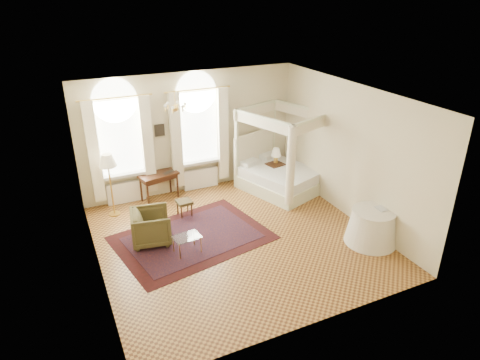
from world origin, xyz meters
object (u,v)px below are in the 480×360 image
at_px(coffee_table, 187,238).
at_px(side_table, 372,227).
at_px(stool, 184,203).
at_px(floor_lamp, 108,164).
at_px(nightstand, 275,174).
at_px(writing_desk, 159,177).
at_px(canopy_bed, 281,172).
at_px(armchair, 151,227).

xyz_separation_m(coffee_table, side_table, (3.89, -1.35, 0.03)).
bearing_deg(stool, floor_lamp, 153.46).
bearing_deg(stool, side_table, -40.65).
xyz_separation_m(nightstand, side_table, (0.47, -3.58, 0.06)).
bearing_deg(stool, nightstand, 12.30).
bearing_deg(floor_lamp, stool, -26.54).
relative_size(writing_desk, coffee_table, 1.75).
bearing_deg(coffee_table, stool, 73.78).
relative_size(floor_lamp, side_table, 1.40).
bearing_deg(canopy_bed, floor_lamp, 173.66).
relative_size(writing_desk, side_table, 0.94).
height_order(floor_lamp, side_table, floor_lamp).
bearing_deg(canopy_bed, writing_desk, 165.54).
xyz_separation_m(canopy_bed, armchair, (-3.99, -1.15, -0.13)).
bearing_deg(nightstand, canopy_bed, -91.74).
relative_size(canopy_bed, nightstand, 3.88).
distance_m(canopy_bed, side_table, 3.27).
bearing_deg(armchair, side_table, -105.18).
xyz_separation_m(nightstand, stool, (-2.95, -0.64, 0.02)).
relative_size(nightstand, side_table, 0.56).
distance_m(nightstand, writing_desk, 3.33).
bearing_deg(writing_desk, nightstand, -8.59).
height_order(stool, floor_lamp, floor_lamp).
distance_m(canopy_bed, armchair, 4.16).
bearing_deg(floor_lamp, writing_desk, 14.69).
distance_m(coffee_table, floor_lamp, 2.85).
relative_size(stool, side_table, 0.35).
xyz_separation_m(writing_desk, side_table, (3.75, -4.08, -0.25)).
xyz_separation_m(canopy_bed, nightstand, (0.01, 0.35, -0.19)).
bearing_deg(canopy_bed, armchair, -163.94).
bearing_deg(side_table, stool, 139.35).
relative_size(canopy_bed, writing_desk, 2.32).
distance_m(canopy_bed, writing_desk, 3.37).
distance_m(armchair, coffee_table, 0.95).
bearing_deg(stool, coffee_table, -106.22).
bearing_deg(side_table, floor_lamp, 143.35).
distance_m(writing_desk, side_table, 5.54).
relative_size(stool, floor_lamp, 0.25).
distance_m(nightstand, coffee_table, 4.08).
bearing_deg(canopy_bed, coffee_table, -150.95).
xyz_separation_m(armchair, side_table, (4.48, -2.09, -0.00)).
height_order(canopy_bed, side_table, canopy_bed).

